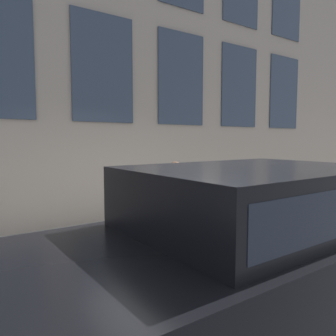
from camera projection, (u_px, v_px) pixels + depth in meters
name	position (u px, v px, depth m)	size (l,w,h in m)	color
ground_plane	(195.00, 274.00, 4.45)	(80.00, 80.00, 0.00)	#47474C
sidewalk	(141.00, 242.00, 5.62)	(2.89, 60.00, 0.15)	#9E9B93
fire_hydrant	(160.00, 228.00, 4.87)	(0.30, 0.42, 0.72)	gray
person	(175.00, 192.00, 5.52)	(0.32, 0.21, 1.31)	#998466
parked_car_black_near	(253.00, 235.00, 3.24)	(1.98, 4.97, 1.56)	black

